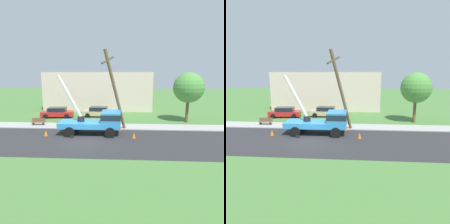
# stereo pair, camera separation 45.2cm
# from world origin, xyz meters

# --- Properties ---
(ground_plane) EXTENTS (120.00, 120.00, 0.00)m
(ground_plane) POSITION_xyz_m (0.00, 12.00, 0.00)
(ground_plane) COLOR #477538
(road_asphalt) EXTENTS (80.00, 7.86, 0.01)m
(road_asphalt) POSITION_xyz_m (0.00, 0.00, 0.00)
(road_asphalt) COLOR #2B2B2D
(road_asphalt) RESTS_ON ground
(sidewalk_strip) EXTENTS (80.00, 2.55, 0.10)m
(sidewalk_strip) POSITION_xyz_m (0.00, 5.20, 0.05)
(sidewalk_strip) COLOR #9E9E99
(sidewalk_strip) RESTS_ON ground
(utility_truck) EXTENTS (6.78, 3.20, 5.98)m
(utility_truck) POSITION_xyz_m (1.17, 2.35, 1.41)
(utility_truck) COLOR #2D84C6
(utility_truck) RESTS_ON ground
(leaning_utility_pole) EXTENTS (2.47, 3.40, 8.47)m
(leaning_utility_pole) POSITION_xyz_m (2.86, 3.00, 4.32)
(leaning_utility_pole) COLOR brown
(leaning_utility_pole) RESTS_ON ground
(traffic_cone_ahead) EXTENTS (0.36, 0.36, 0.56)m
(traffic_cone_ahead) POSITION_xyz_m (4.72, 1.14, 0.28)
(traffic_cone_ahead) COLOR orange
(traffic_cone_ahead) RESTS_ON ground
(traffic_cone_behind) EXTENTS (0.36, 0.36, 0.56)m
(traffic_cone_behind) POSITION_xyz_m (-3.98, 1.36, 0.28)
(traffic_cone_behind) COLOR orange
(traffic_cone_behind) RESTS_ON ground
(traffic_cone_curbside) EXTENTS (0.36, 0.36, 0.56)m
(traffic_cone_curbside) POSITION_xyz_m (3.28, 3.80, 0.28)
(traffic_cone_curbside) COLOR orange
(traffic_cone_curbside) RESTS_ON ground
(parked_sedan_red) EXTENTS (4.56, 2.30, 1.42)m
(parked_sedan_red) POSITION_xyz_m (-5.68, 10.10, 0.71)
(parked_sedan_red) COLOR #B21E1E
(parked_sedan_red) RESTS_ON ground
(parked_sedan_tan) EXTENTS (4.47, 2.13, 1.42)m
(parked_sedan_tan) POSITION_xyz_m (0.13, 10.94, 0.71)
(parked_sedan_tan) COLOR tan
(parked_sedan_tan) RESTS_ON ground
(park_bench) EXTENTS (1.60, 0.45, 0.90)m
(park_bench) POSITION_xyz_m (-6.40, 5.27, 0.46)
(park_bench) COLOR brown
(park_bench) RESTS_ON ground
(roadside_tree_near) EXTENTS (3.76, 3.76, 6.29)m
(roadside_tree_near) POSITION_xyz_m (11.79, 8.19, 4.39)
(roadside_tree_near) COLOR brown
(roadside_tree_near) RESTS_ON ground
(lowrise_building_backdrop) EXTENTS (18.00, 6.00, 6.40)m
(lowrise_building_backdrop) POSITION_xyz_m (-0.65, 17.77, 3.20)
(lowrise_building_backdrop) COLOR beige
(lowrise_building_backdrop) RESTS_ON ground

